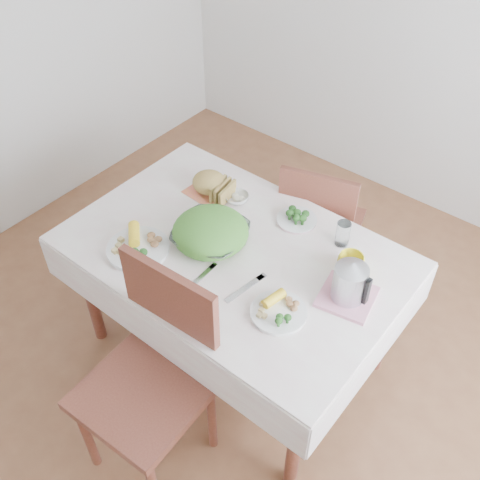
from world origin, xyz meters
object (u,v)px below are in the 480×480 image
Objects in this scene: dinner_plate_left at (138,249)px; salad_bowl at (211,236)px; yellow_mug at (351,264)px; chair_far at (321,222)px; dinner_plate_right at (278,312)px; dining_table at (234,305)px; electric_kettle at (351,278)px; chair_near at (144,400)px.

salad_bowl is at bearing 48.76° from dinner_plate_left.
dinner_plate_left is 2.43× the size of yellow_mug.
chair_far is 3.98× the size of dinner_plate_right.
electric_kettle is at bearing 7.59° from dining_table.
salad_bowl is at bearing 163.38° from dinner_plate_right.
dinner_plate_right is at bearing -143.66° from electric_kettle.
salad_bowl is 0.67m from electric_kettle.
dining_table is at bearing 93.38° from chair_near.
electric_kettle is (0.66, 0.10, 0.08)m from salad_bowl.
electric_kettle reaches higher than dining_table.
dinner_plate_left is 0.94m from yellow_mug.
chair_far is 2.81× the size of salad_bowl.
chair_near is 3.22× the size of salad_bowl.
salad_bowl reaches higher than dinner_plate_left.
dining_table is 4.30× the size of salad_bowl.
dinner_plate_right is at bearing -24.73° from dining_table.
dinner_plate_left is 1.23× the size of dinner_plate_right.
chair_near reaches higher than yellow_mug.
electric_kettle is at bearing 8.62° from salad_bowl.
chair_far reaches higher than yellow_mug.
dining_table is 0.58m from dinner_plate_left.
chair_near is 1.03m from yellow_mug.
dinner_plate_right is (0.33, -0.88, 0.31)m from chair_far.
salad_bowl is at bearing 61.17° from chair_far.
chair_near reaches higher than dinner_plate_left.
salad_bowl is at bearing 103.11° from chair_near.
yellow_mug is 0.17m from electric_kettle.
dinner_plate_right is (0.70, 0.10, 0.00)m from dinner_plate_left.
yellow_mug reaches higher than dinner_plate_left.
electric_kettle is at bearing 111.51° from chair_far.
chair_far reaches higher than dinner_plate_left.
chair_far is 0.74m from yellow_mug.
chair_near is at bearing -73.66° from salad_bowl.
salad_bowl is 1.15× the size of dinner_plate_left.
salad_bowl is 0.63m from yellow_mug.
chair_near is 9.03× the size of yellow_mug.
chair_near is 0.66m from dinner_plate_right.
dinner_plate_right is (0.49, -0.15, -0.03)m from salad_bowl.
dining_table is 0.69m from chair_near.
dinner_plate_right is 1.18× the size of electric_kettle.
dinner_plate_left is at bearing -148.79° from yellow_mug.
dining_table is 6.09× the size of dinner_plate_right.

